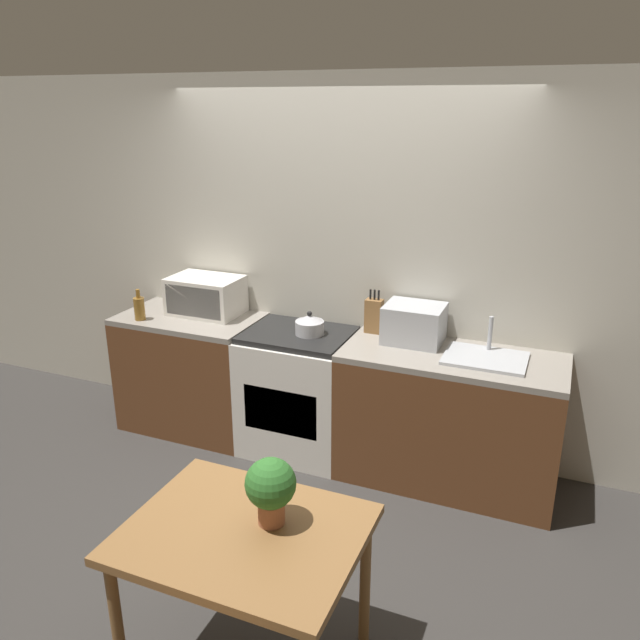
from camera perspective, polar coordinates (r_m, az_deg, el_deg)
ground_plane at (r=4.02m, az=-4.54°, el=-17.51°), size 16.00×16.00×0.00m
wall_back at (r=4.42m, az=1.86°, el=4.85°), size 10.00×0.06×2.60m
counter_left_run at (r=4.89m, az=-11.57°, el=-4.65°), size 1.04×0.62×0.90m
counter_right_run at (r=4.20m, az=11.64°, el=-8.83°), size 1.40×0.62×0.90m
stove_range at (r=4.49m, az=-1.97°, el=-6.56°), size 0.75×0.62×0.90m
kettle at (r=4.25m, az=-0.96°, el=-0.44°), size 0.20×0.20×0.17m
microwave at (r=4.73m, az=-10.42°, el=2.21°), size 0.52×0.36×0.28m
bottle at (r=4.72m, az=-16.19°, el=1.06°), size 0.08×0.08×0.23m
knife_block at (r=4.29m, az=4.95°, el=0.40°), size 0.12×0.08×0.31m
toaster_oven at (r=4.14m, az=8.59°, el=-0.34°), size 0.38×0.31×0.25m
sink_basin at (r=3.99m, az=14.90°, el=-3.30°), size 0.50×0.38×0.24m
dining_table at (r=2.80m, az=-6.91°, el=-19.90°), size 0.98×0.78×0.73m
potted_plant at (r=2.67m, az=-4.54°, el=-14.96°), size 0.22×0.22×0.30m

